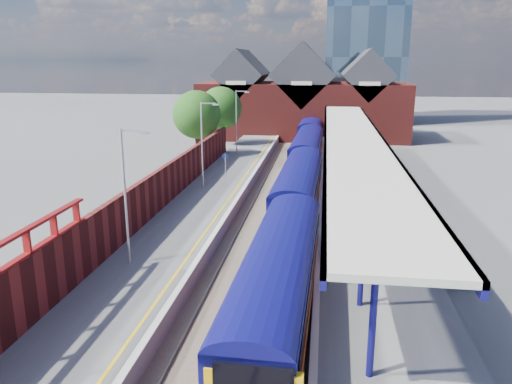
% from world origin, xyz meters
% --- Properties ---
extents(ground, '(240.00, 240.00, 0.00)m').
position_xyz_m(ground, '(0.00, 30.00, 0.00)').
color(ground, '#5B5B5E').
rests_on(ground, ground).
extents(ballast_bed, '(6.00, 76.00, 0.06)m').
position_xyz_m(ballast_bed, '(0.00, 20.00, 0.03)').
color(ballast_bed, '#473D33').
rests_on(ballast_bed, ground).
extents(rails, '(4.51, 76.00, 0.14)m').
position_xyz_m(rails, '(0.00, 20.00, 0.12)').
color(rails, slate).
rests_on(rails, ground).
extents(left_platform, '(5.00, 76.00, 1.00)m').
position_xyz_m(left_platform, '(-5.50, 20.00, 0.50)').
color(left_platform, '#565659').
rests_on(left_platform, ground).
extents(right_platform, '(6.00, 76.00, 1.00)m').
position_xyz_m(right_platform, '(6.00, 20.00, 0.50)').
color(right_platform, '#565659').
rests_on(right_platform, ground).
extents(coping_left, '(0.30, 76.00, 0.05)m').
position_xyz_m(coping_left, '(-3.15, 20.00, 1.02)').
color(coping_left, silver).
rests_on(coping_left, left_platform).
extents(coping_right, '(0.30, 76.00, 0.05)m').
position_xyz_m(coping_right, '(3.15, 20.00, 1.02)').
color(coping_right, silver).
rests_on(coping_right, right_platform).
extents(yellow_line, '(0.14, 76.00, 0.01)m').
position_xyz_m(yellow_line, '(-3.75, 20.00, 1.01)').
color(yellow_line, yellow).
rests_on(yellow_line, left_platform).
extents(train, '(3.19, 65.96, 3.45)m').
position_xyz_m(train, '(1.49, 27.93, 2.12)').
color(train, '#0D0C57').
rests_on(train, ground).
extents(canopy, '(4.50, 52.00, 4.48)m').
position_xyz_m(canopy, '(5.48, 21.95, 5.25)').
color(canopy, '#11105E').
rests_on(canopy, right_platform).
extents(lamp_post_b, '(1.48, 0.18, 7.00)m').
position_xyz_m(lamp_post_b, '(-6.36, 6.00, 4.99)').
color(lamp_post_b, '#A5A8AA').
rests_on(lamp_post_b, left_platform).
extents(lamp_post_c, '(1.48, 0.18, 7.00)m').
position_xyz_m(lamp_post_c, '(-6.36, 22.00, 4.99)').
color(lamp_post_c, '#A5A8AA').
rests_on(lamp_post_c, left_platform).
extents(lamp_post_d, '(1.48, 0.18, 7.00)m').
position_xyz_m(lamp_post_d, '(-6.36, 38.00, 4.99)').
color(lamp_post_d, '#A5A8AA').
rests_on(lamp_post_d, left_platform).
extents(platform_sign, '(0.55, 0.08, 2.50)m').
position_xyz_m(platform_sign, '(-5.00, 24.00, 2.69)').
color(platform_sign, '#A5A8AA').
rests_on(platform_sign, left_platform).
extents(brick_wall, '(0.35, 50.00, 3.86)m').
position_xyz_m(brick_wall, '(-8.10, 13.54, 2.45)').
color(brick_wall, maroon).
rests_on(brick_wall, left_platform).
extents(station_building, '(30.00, 12.12, 13.78)m').
position_xyz_m(station_building, '(0.00, 58.00, 5.45)').
color(station_building, maroon).
rests_on(station_building, ground).
extents(glass_tower, '(14.20, 14.20, 40.30)m').
position_xyz_m(glass_tower, '(10.00, 80.00, 20.20)').
color(glass_tower, '#445D75').
rests_on(glass_tower, ground).
extents(tree_near, '(5.20, 5.20, 8.10)m').
position_xyz_m(tree_near, '(-10.35, 35.91, 5.35)').
color(tree_near, '#382314').
rests_on(tree_near, ground).
extents(tree_far, '(5.20, 5.20, 8.10)m').
position_xyz_m(tree_far, '(-9.35, 43.91, 5.35)').
color(tree_far, '#382314').
rests_on(tree_far, ground).
extents(parked_car_red, '(3.87, 2.01, 1.26)m').
position_xyz_m(parked_car_red, '(6.56, 7.95, 1.63)').
color(parked_car_red, maroon).
rests_on(parked_car_red, right_platform).
extents(parked_car_silver, '(4.26, 1.95, 1.35)m').
position_xyz_m(parked_car_silver, '(6.77, 6.78, 1.68)').
color(parked_car_silver, '#B5B6BA').
rests_on(parked_car_silver, right_platform).
extents(parked_car_dark, '(5.12, 3.36, 1.38)m').
position_xyz_m(parked_car_dark, '(8.50, 8.32, 1.69)').
color(parked_car_dark, black).
rests_on(parked_car_dark, right_platform).
extents(parked_car_blue, '(4.48, 2.44, 1.19)m').
position_xyz_m(parked_car_blue, '(8.45, 25.18, 1.60)').
color(parked_car_blue, navy).
rests_on(parked_car_blue, right_platform).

